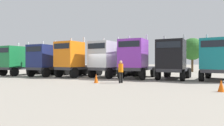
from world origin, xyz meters
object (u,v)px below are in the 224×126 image
semi_truck_orange (73,59)px  traffic_cone_mid (96,78)px  semi_truck_navy (45,60)px  traffic_cone_near (221,86)px  semi_truck_green (17,60)px  semi_truck_silver (106,59)px  semi_truck_teal (217,59)px  semi_truck_black (172,59)px  semi_truck_purple (135,59)px  visitor_in_hivis (121,70)px

semi_truck_orange → traffic_cone_mid: (4.80, -4.68, -1.66)m
semi_truck_navy → traffic_cone_near: semi_truck_navy is taller
semi_truck_green → traffic_cone_near: size_ratio=9.12×
semi_truck_silver → semi_truck_teal: bearing=101.5°
semi_truck_orange → semi_truck_teal: (14.40, 0.27, -0.07)m
semi_truck_black → traffic_cone_mid: (-5.76, -5.04, -1.60)m
semi_truck_navy → semi_truck_green: bearing=-88.6°
semi_truck_navy → semi_truck_teal: 18.06m
semi_truck_silver → semi_truck_teal: (10.69, -0.35, -0.07)m
semi_truck_orange → semi_truck_teal: semi_truck_orange is taller
semi_truck_silver → semi_truck_purple: bearing=97.3°
semi_truck_navy → traffic_cone_near: bearing=74.0°
semi_truck_green → semi_truck_silver: semi_truck_silver is taller
semi_truck_orange → semi_truck_purple: size_ratio=0.95×
semi_truck_teal → traffic_cone_mid: size_ratio=8.67×
semi_truck_navy → traffic_cone_mid: (8.47, -4.65, -1.51)m
semi_truck_navy → semi_truck_teal: size_ratio=0.98×
semi_truck_orange → semi_truck_silver: size_ratio=1.00×
semi_truck_navy → semi_truck_teal: semi_truck_teal is taller
semi_truck_black → traffic_cone_mid: 7.82m
semi_truck_silver → semi_truck_black: size_ratio=1.01×
semi_truck_orange → traffic_cone_mid: size_ratio=8.61×
semi_truck_orange → semi_truck_silver: semi_truck_orange is taller
visitor_in_hivis → semi_truck_green: bearing=3.8°
visitor_in_hivis → traffic_cone_mid: size_ratio=2.51×
semi_truck_green → visitor_in_hivis: 15.45m
semi_truck_silver → semi_truck_purple: semi_truck_purple is taller
semi_truck_purple → semi_truck_teal: size_ratio=1.04×
semi_truck_black → traffic_cone_near: semi_truck_black is taller
semi_truck_purple → visitor_in_hivis: bearing=4.0°
visitor_in_hivis → traffic_cone_mid: visitor_in_hivis is taller
semi_truck_green → semi_truck_silver: size_ratio=1.05×
semi_truck_black → traffic_cone_mid: size_ratio=8.53×
semi_truck_purple → semi_truck_teal: 7.40m
semi_truck_navy → semi_truck_orange: (3.66, 0.03, 0.15)m
semi_truck_green → traffic_cone_near: (21.55, -7.04, -1.52)m
semi_truck_silver → semi_truck_purple: (3.29, -0.35, 0.00)m
semi_truck_silver → traffic_cone_near: 12.38m
semi_truck_silver → traffic_cone_mid: 5.66m
traffic_cone_near → traffic_cone_mid: size_ratio=0.99×
semi_truck_green → semi_truck_navy: size_ratio=1.06×
semi_truck_green → traffic_cone_near: 22.72m
semi_truck_purple → semi_truck_black: (3.57, 0.09, -0.07)m
semi_truck_silver → visitor_in_hivis: 5.72m
semi_truck_navy → semi_truck_purple: (10.66, 0.30, 0.16)m
semi_truck_silver → semi_truck_black: 6.87m
semi_truck_black → semi_truck_orange: bearing=-79.0°
semi_truck_green → semi_truck_purple: size_ratio=1.00×
semi_truck_purple → traffic_cone_mid: 5.66m
semi_truck_purple → semi_truck_teal: semi_truck_purple is taller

